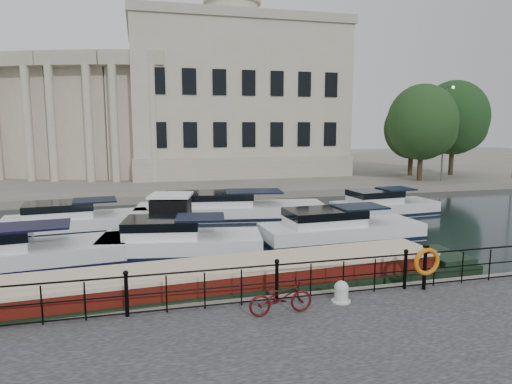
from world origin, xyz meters
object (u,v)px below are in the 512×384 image
mooring_bollard (341,292)px  harbour_hut (171,218)px  bicycle (281,297)px  narrowboat (233,289)px  life_ring_post (426,262)px

mooring_bollard → harbour_hut: 11.60m
bicycle → narrowboat: size_ratio=0.10×
life_ring_post → mooring_bollard: bearing=-175.9°
mooring_bollard → narrowboat: size_ratio=0.03×
life_ring_post → narrowboat: size_ratio=0.08×
narrowboat → harbour_hut: 8.89m
bicycle → harbour_hut: size_ratio=0.55×
life_ring_post → harbour_hut: harbour_hut is taller
mooring_bollard → bicycle: bearing=-168.8°
bicycle → narrowboat: bearing=13.8°
narrowboat → mooring_bollard: bearing=-43.5°
bicycle → harbour_hut: (-2.00, 11.31, -0.05)m
life_ring_post → narrowboat: 5.85m
mooring_bollard → harbour_hut: bearing=109.5°
mooring_bollard → narrowboat: (-2.61, 2.16, -0.47)m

